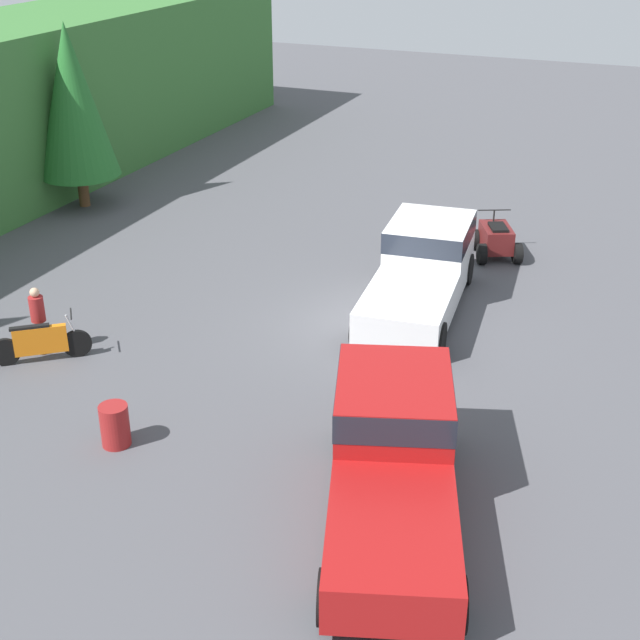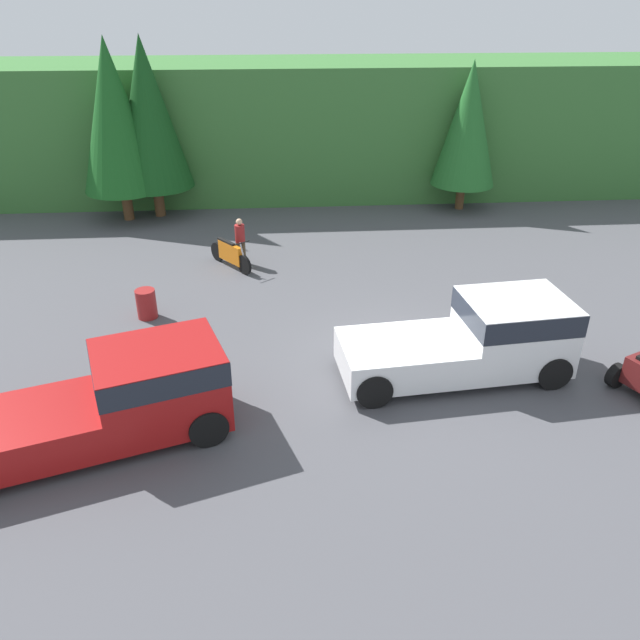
% 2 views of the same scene
% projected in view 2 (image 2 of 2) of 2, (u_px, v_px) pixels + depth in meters
% --- Properties ---
extents(ground_plane, '(80.00, 80.00, 0.00)m').
position_uv_depth(ground_plane, '(391.00, 360.00, 16.40)').
color(ground_plane, '#4C4C51').
extents(hillside_backdrop, '(44.00, 6.00, 5.75)m').
position_uv_depth(hillside_backdrop, '(335.00, 127.00, 29.10)').
color(hillside_backdrop, '#387033').
rests_on(hillside_backdrop, ground_plane).
extents(tree_left, '(3.13, 3.13, 7.12)m').
position_uv_depth(tree_left, '(114.00, 116.00, 24.32)').
color(tree_left, brown).
rests_on(tree_left, ground_plane).
extents(tree_mid_left, '(3.14, 3.14, 7.14)m').
position_uv_depth(tree_mid_left, '(148.00, 114.00, 24.74)').
color(tree_mid_left, brown).
rests_on(tree_mid_left, ground_plane).
extents(tree_mid_right, '(2.70, 2.70, 6.14)m').
position_uv_depth(tree_mid_right, '(468.00, 124.00, 25.86)').
color(tree_mid_right, brown).
rests_on(tree_mid_right, ground_plane).
extents(pickup_truck_red, '(6.19, 3.84, 1.98)m').
position_uv_depth(pickup_truck_red, '(117.00, 397.00, 13.13)').
color(pickup_truck_red, maroon).
rests_on(pickup_truck_red, ground_plane).
extents(pickup_truck_second, '(5.79, 2.71, 1.98)m').
position_uv_depth(pickup_truck_second, '(479.00, 337.00, 15.38)').
color(pickup_truck_second, white).
rests_on(pickup_truck_second, ground_plane).
extents(dirt_bike, '(1.49, 1.86, 1.14)m').
position_uv_depth(dirt_bike, '(230.00, 255.00, 21.58)').
color(dirt_bike, black).
rests_on(dirt_bike, ground_plane).
extents(rider_person, '(0.48, 0.48, 1.66)m').
position_uv_depth(rider_person, '(240.00, 240.00, 21.64)').
color(rider_person, brown).
rests_on(rider_person, ground_plane).
extents(steel_barrel, '(0.58, 0.58, 0.88)m').
position_uv_depth(steel_barrel, '(146.00, 304.00, 18.31)').
color(steel_barrel, maroon).
rests_on(steel_barrel, ground_plane).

